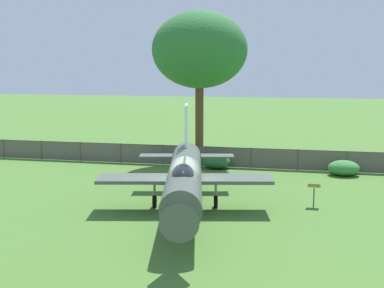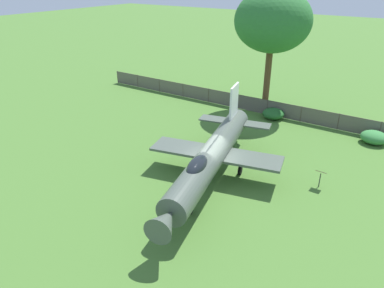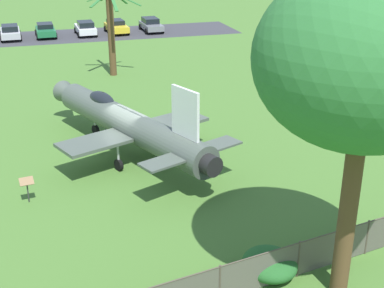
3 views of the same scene
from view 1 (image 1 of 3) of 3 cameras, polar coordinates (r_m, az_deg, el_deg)
The scene contains 7 objects.
ground_plane at distance 25.82m, azimuth -0.77°, elevation -7.20°, with size 200.00×200.00×0.00m, color #47722D.
display_jet at distance 25.05m, azimuth -0.80°, elevation -3.52°, with size 14.16×8.38×4.74m.
shade_tree at distance 38.73m, azimuth 0.77°, elevation 9.59°, with size 6.07×6.61×10.58m.
perimeter_fence at distance 37.81m, azimuth 1.44°, elevation -1.19°, with size 0.34×36.98×1.41m.
shrub_near_fence at distance 35.98m, azimuth 15.29°, elevation -2.38°, with size 1.74×1.94×0.96m.
shrub_by_tree at distance 37.22m, azimuth 2.52°, elevation -1.83°, with size 2.01×1.89×0.88m.
info_plaque at distance 27.66m, azimuth 12.41°, elevation -4.54°, with size 0.41×0.61×1.14m.
Camera 1 is at (24.13, 6.26, 6.73)m, focal length 52.01 mm.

